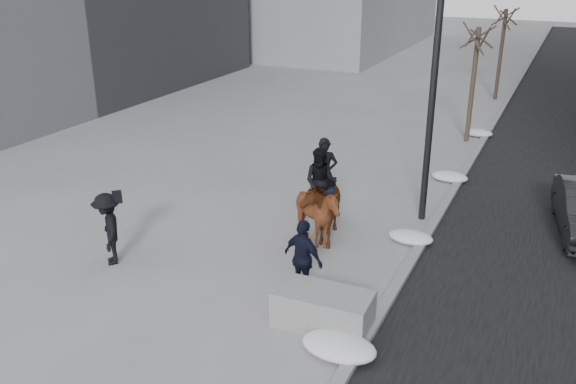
% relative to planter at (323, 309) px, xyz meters
% --- Properties ---
extents(ground, '(120.00, 120.00, 0.00)m').
position_rel_planter_xyz_m(ground, '(-2.07, 1.59, -0.38)').
color(ground, gray).
rests_on(ground, ground).
extents(curb, '(0.25, 90.00, 0.12)m').
position_rel_planter_xyz_m(curb, '(0.93, 11.59, -0.32)').
color(curb, gray).
rests_on(curb, ground).
extents(planter, '(1.93, 1.01, 0.76)m').
position_rel_planter_xyz_m(planter, '(0.00, 0.00, 0.00)').
color(planter, gray).
rests_on(planter, ground).
extents(tree_near, '(1.20, 1.20, 4.81)m').
position_rel_planter_xyz_m(tree_near, '(0.33, 14.04, 2.02)').
color(tree_near, '#35291F').
rests_on(tree_near, ground).
extents(tree_far, '(1.20, 1.20, 4.83)m').
position_rel_planter_xyz_m(tree_far, '(0.33, 22.00, 2.03)').
color(tree_far, '#392B22').
rests_on(tree_far, ground).
extents(mounted_left, '(1.48, 2.20, 2.61)m').
position_rel_planter_xyz_m(mounted_left, '(-1.57, 3.74, 0.59)').
color(mounted_left, '#491C0E').
rests_on(mounted_left, ground).
extents(mounted_right, '(1.60, 1.73, 2.50)m').
position_rel_planter_xyz_m(mounted_right, '(-1.48, 3.30, 0.62)').
color(mounted_right, '#4A240E').
rests_on(mounted_right, ground).
extents(feeder, '(1.11, 1.01, 1.75)m').
position_rel_planter_xyz_m(feeder, '(-0.82, 0.90, 0.50)').
color(feeder, black).
rests_on(feeder, ground).
extents(camera_crew, '(1.25, 1.27, 1.75)m').
position_rel_planter_xyz_m(camera_crew, '(-5.55, 0.30, 0.51)').
color(camera_crew, black).
rests_on(camera_crew, ground).
extents(lamppost, '(0.25, 0.80, 9.09)m').
position_rel_planter_xyz_m(lamppost, '(0.53, 5.98, 4.61)').
color(lamppost, black).
rests_on(lamppost, ground).
extents(snow_piles, '(1.42, 16.44, 0.36)m').
position_rel_planter_xyz_m(snow_piles, '(0.63, 5.41, -0.22)').
color(snow_piles, silver).
rests_on(snow_piles, ground).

